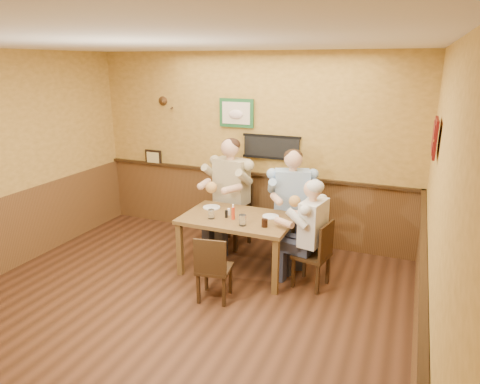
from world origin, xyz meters
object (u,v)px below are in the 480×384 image
at_px(chair_back_right, 291,224).
at_px(diner_white_elder, 312,240).
at_px(dining_table, 238,223).
at_px(water_glass_left, 211,214).
at_px(salt_shaker, 229,212).
at_px(diner_tan_shirt, 232,199).
at_px(chair_right_end, 312,254).
at_px(chair_near_side, 214,267).
at_px(chair_back_left, 232,213).
at_px(pepper_shaker, 226,214).
at_px(hot_sauce_bottle, 233,213).
at_px(water_glass_mid, 243,220).
at_px(diner_blue_polo, 291,210).
at_px(cola_tumbler, 265,223).

distance_m(chair_back_right, diner_white_elder, 0.87).
bearing_deg(dining_table, chair_back_right, 53.86).
distance_m(water_glass_left, salt_shaker, 0.25).
height_order(dining_table, water_glass_left, water_glass_left).
distance_m(diner_tan_shirt, water_glass_left, 0.93).
bearing_deg(diner_white_elder, salt_shaker, -81.46).
distance_m(chair_right_end, chair_near_side, 1.20).
relative_size(diner_tan_shirt, diner_white_elder, 1.21).
relative_size(chair_back_left, pepper_shaker, 10.55).
distance_m(diner_tan_shirt, salt_shaker, 0.77).
bearing_deg(salt_shaker, chair_back_left, 110.84).
relative_size(chair_right_end, hot_sauce_bottle, 4.76).
bearing_deg(dining_table, diner_tan_shirt, 119.00).
bearing_deg(salt_shaker, water_glass_mid, -41.82).
bearing_deg(chair_back_right, water_glass_mid, -129.60).
bearing_deg(hot_sauce_bottle, diner_white_elder, 4.18).
xyz_separation_m(water_glass_left, salt_shaker, (0.15, 0.20, -0.02)).
xyz_separation_m(dining_table, water_glass_left, (-0.28, -0.19, 0.15)).
relative_size(diner_tan_shirt, pepper_shaker, 15.08).
height_order(salt_shaker, pepper_shaker, pepper_shaker).
bearing_deg(chair_right_end, hot_sauce_bottle, -74.96).
xyz_separation_m(chair_back_left, diner_blue_polo, (0.91, -0.04, 0.18)).
distance_m(diner_white_elder, pepper_shaker, 1.12).
distance_m(dining_table, chair_back_left, 0.85).
relative_size(chair_near_side, salt_shaker, 8.97).
relative_size(diner_blue_polo, cola_tumbler, 14.19).
bearing_deg(water_glass_mid, salt_shaker, 138.18).
relative_size(diner_blue_polo, hot_sauce_bottle, 7.78).
relative_size(dining_table, chair_right_end, 1.66).
bearing_deg(chair_near_side, pepper_shaker, -86.96).
bearing_deg(chair_right_end, chair_near_side, -42.05).
bearing_deg(dining_table, chair_back_left, 119.00).
distance_m(hot_sauce_bottle, salt_shaker, 0.17).
height_order(chair_right_end, cola_tumbler, cola_tumbler).
distance_m(diner_white_elder, hot_sauce_bottle, 1.03).
bearing_deg(chair_right_end, diner_white_elder, 180.00).
bearing_deg(water_glass_left, diner_tan_shirt, 97.56).
height_order(dining_table, cola_tumbler, cola_tumbler).
bearing_deg(dining_table, hot_sauce_bottle, -101.38).
xyz_separation_m(water_glass_mid, salt_shaker, (-0.30, 0.27, -0.02)).
xyz_separation_m(diner_blue_polo, pepper_shaker, (-0.63, -0.78, 0.11)).
bearing_deg(chair_near_side, chair_back_left, -83.28).
height_order(dining_table, chair_near_side, chair_near_side).
xyz_separation_m(chair_right_end, diner_blue_polo, (-0.47, 0.73, 0.27)).
height_order(water_glass_left, water_glass_mid, water_glass_mid).
relative_size(diner_tan_shirt, water_glass_mid, 10.84).
xyz_separation_m(chair_near_side, water_glass_mid, (0.14, 0.50, 0.42)).
bearing_deg(pepper_shaker, water_glass_left, -146.89).
bearing_deg(water_glass_left, water_glass_mid, -8.64).
xyz_separation_m(dining_table, salt_shaker, (-0.13, 0.01, 0.14)).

